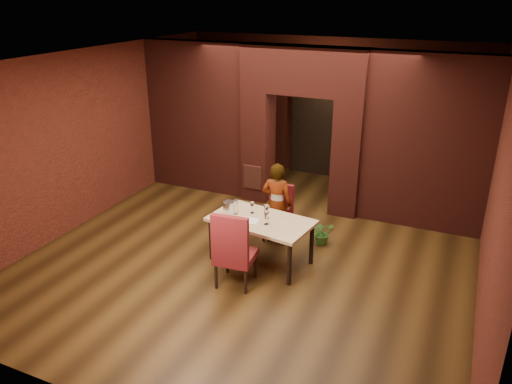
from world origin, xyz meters
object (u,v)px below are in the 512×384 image
wine_glass_b (267,212)px  wine_glass_c (266,218)px  dining_table (261,240)px  wine_glass_a (252,208)px  chair_near (236,247)px  person_seated (277,203)px  potted_plant (322,233)px  chair_far (278,214)px  wine_bucket (229,208)px  water_bottle (236,206)px

wine_glass_b → wine_glass_c: wine_glass_b is taller
dining_table → wine_glass_a: bearing=153.4°
chair_near → person_seated: (0.06, 1.50, 0.12)m
potted_plant → chair_far: bearing=-170.1°
person_seated → wine_glass_b: person_seated is taller
wine_glass_a → wine_glass_c: 0.48m
dining_table → wine_glass_b: wine_glass_b is taller
dining_table → wine_glass_c: (0.15, -0.13, 0.49)m
wine_bucket → chair_near: bearing=-56.6°
wine_glass_b → wine_glass_c: (0.08, -0.21, -0.00)m
wine_glass_a → wine_glass_b: size_ratio=0.86×
person_seated → wine_bucket: person_seated is taller
chair_near → dining_table: bearing=-102.8°
wine_glass_b → potted_plant: bearing=53.3°
dining_table → water_bottle: size_ratio=6.21×
water_bottle → potted_plant: (1.20, 0.96, -0.68)m
dining_table → wine_glass_c: wine_glass_c is taller
dining_table → chair_far: chair_far is taller
chair_near → potted_plant: chair_near is taller
chair_far → potted_plant: bearing=8.2°
wine_glass_a → potted_plant: wine_glass_a is taller
water_bottle → wine_glass_c: bearing=-14.6°
wine_glass_a → water_bottle: 0.27m
chair_near → wine_glass_a: 0.96m
chair_near → potted_plant: (0.83, 1.74, -0.40)m
person_seated → wine_glass_c: bearing=97.0°
dining_table → chair_far: (-0.05, 0.85, 0.11)m
person_seated → dining_table: bearing=87.8°
dining_table → potted_plant: (0.75, 0.99, -0.17)m
wine_glass_b → water_bottle: (-0.52, -0.05, 0.02)m
wine_bucket → water_bottle: size_ratio=0.87×
dining_table → potted_plant: dining_table is taller
wine_bucket → potted_plant: (1.30, 1.04, -0.66)m
chair_near → water_bottle: bearing=-70.9°
wine_bucket → wine_glass_b: bearing=11.2°
person_seated → wine_glass_a: size_ratio=7.69×
person_seated → wine_glass_a: bearing=66.4°
wine_glass_b → water_bottle: size_ratio=0.85×
wine_glass_a → wine_glass_c: wine_glass_c is taller
wine_glass_c → potted_plant: 1.43m
chair_near → person_seated: person_seated is taller
person_seated → wine_bucket: (-0.52, -0.79, 0.14)m
chair_far → potted_plant: (0.80, 0.14, -0.28)m
chair_far → wine_glass_a: bearing=-106.3°
person_seated → wine_glass_c: 0.90m
chair_far → wine_glass_b: 0.87m
wine_glass_c → potted_plant: wine_glass_c is taller
person_seated → wine_bucket: 0.96m
chair_far → person_seated: bearing=-79.6°
chair_far → chair_near: chair_near is taller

